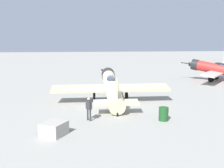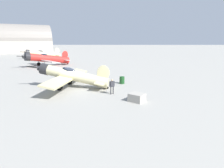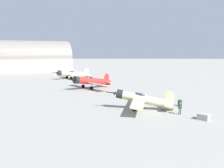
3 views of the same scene
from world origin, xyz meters
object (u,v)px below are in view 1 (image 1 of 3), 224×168
object	(u,v)px
airplane_foreground	(111,87)
airplane_mid_apron	(223,70)
ground_crew_mechanic	(89,107)
equipment_crate	(54,129)
fuel_drum	(164,114)

from	to	relation	value
airplane_foreground	airplane_mid_apron	bearing A→B (deg)	-54.52
airplane_mid_apron	ground_crew_mechanic	size ratio (longest dim) A/B	6.43
equipment_crate	ground_crew_mechanic	bearing A→B (deg)	-45.05
airplane_mid_apron	equipment_crate	size ratio (longest dim) A/B	5.84
equipment_crate	fuel_drum	size ratio (longest dim) A/B	1.90
airplane_foreground	equipment_crate	world-z (taller)	airplane_foreground
ground_crew_mechanic	equipment_crate	bearing A→B (deg)	15.86
airplane_foreground	ground_crew_mechanic	distance (m)	5.61
airplane_foreground	ground_crew_mechanic	world-z (taller)	airplane_foreground
airplane_foreground	airplane_mid_apron	size ratio (longest dim) A/B	1.04
fuel_drum	equipment_crate	bearing A→B (deg)	99.05
ground_crew_mechanic	fuel_drum	distance (m)	5.13
airplane_mid_apron	airplane_foreground	bearing A→B (deg)	75.41
fuel_drum	airplane_mid_apron	bearing A→B (deg)	-46.25
airplane_mid_apron	ground_crew_mechanic	distance (m)	26.03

